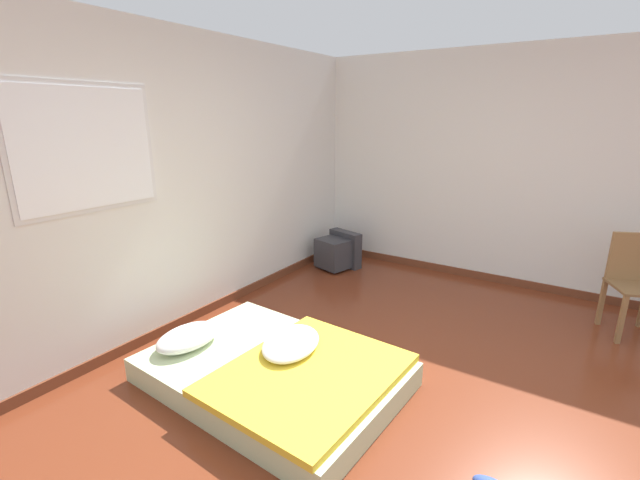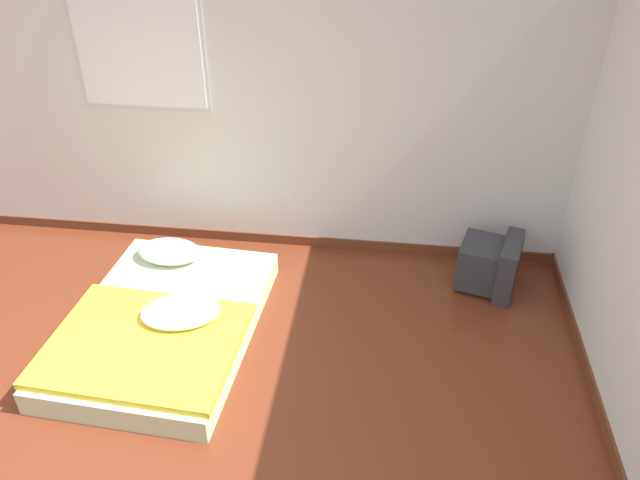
{
  "view_description": "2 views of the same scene",
  "coord_description": "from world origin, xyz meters",
  "views": [
    {
      "loc": [
        -2.24,
        -0.6,
        1.88
      ],
      "look_at": [
        0.97,
        1.49,
        0.76
      ],
      "focal_mm": 24.0,
      "sensor_mm": 36.0,
      "label": 1
    },
    {
      "loc": [
        1.39,
        -2.09,
        3.11
      ],
      "look_at": [
        0.92,
        1.6,
        0.63
      ],
      "focal_mm": 35.0,
      "sensor_mm": 36.0,
      "label": 2
    }
  ],
  "objects": [
    {
      "name": "ground_plane",
      "position": [
        0.0,
        0.0,
        0.0
      ],
      "size": [
        20.0,
        20.0,
        0.0
      ],
      "primitive_type": "plane",
      "color": "maroon"
    },
    {
      "name": "wall_back",
      "position": [
        -0.01,
        2.48,
        1.29
      ],
      "size": [
        8.03,
        0.08,
        2.6
      ],
      "color": "silver",
      "rests_on": "ground_plane"
    },
    {
      "name": "wall_right",
      "position": [
        2.85,
        0.0,
        1.29
      ],
      "size": [
        0.08,
        7.3,
        2.6
      ],
      "color": "silver",
      "rests_on": "ground_plane"
    },
    {
      "name": "mattress_bed",
      "position": [
        -0.16,
        1.16,
        0.12
      ],
      "size": [
        1.35,
        1.85,
        0.32
      ],
      "color": "beige",
      "rests_on": "ground_plane"
    },
    {
      "name": "crt_tv",
      "position": [
        2.23,
        2.04,
        0.22
      ],
      "size": [
        0.54,
        0.53,
        0.46
      ],
      "color": "#333338",
      "rests_on": "ground_plane"
    },
    {
      "name": "wooden_chair",
      "position": [
        2.22,
        -1.0,
        0.52
      ],
      "size": [
        0.53,
        0.53,
        0.9
      ],
      "color": "olive",
      "rests_on": "ground_plane"
    }
  ]
}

